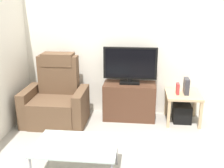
% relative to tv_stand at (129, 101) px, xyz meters
% --- Properties ---
extents(ground_plane, '(6.40, 6.40, 0.00)m').
position_rel_tv_stand_xyz_m(ground_plane, '(0.07, -0.86, -0.30)').
color(ground_plane, '#9E998E').
extents(wall_back, '(6.40, 0.06, 2.60)m').
position_rel_tv_stand_xyz_m(wall_back, '(0.07, 0.27, 1.00)').
color(wall_back, silver).
rests_on(wall_back, ground).
extents(tv_stand, '(0.84, 0.42, 0.60)m').
position_rel_tv_stand_xyz_m(tv_stand, '(0.00, 0.00, 0.00)').
color(tv_stand, '#4C2D1E').
rests_on(tv_stand, ground).
extents(television, '(0.85, 0.20, 0.59)m').
position_rel_tv_stand_xyz_m(television, '(-0.00, 0.02, 0.61)').
color(television, black).
rests_on(television, tv_stand).
extents(recliner_armchair, '(0.98, 0.78, 1.08)m').
position_rel_tv_stand_xyz_m(recliner_armchair, '(-1.16, -0.23, 0.07)').
color(recliner_armchair, brown).
rests_on(recliner_armchair, ground).
extents(side_table, '(0.54, 0.54, 0.48)m').
position_rel_tv_stand_xyz_m(side_table, '(0.86, -0.05, 0.10)').
color(side_table, tan).
rests_on(side_table, ground).
extents(subwoofer_box, '(0.28, 0.28, 0.28)m').
position_rel_tv_stand_xyz_m(subwoofer_box, '(0.86, -0.05, -0.16)').
color(subwoofer_box, black).
rests_on(subwoofer_box, ground).
extents(book_upright, '(0.04, 0.13, 0.17)m').
position_rel_tv_stand_xyz_m(book_upright, '(0.76, -0.07, 0.26)').
color(book_upright, red).
rests_on(book_upright, side_table).
extents(game_console, '(0.07, 0.20, 0.25)m').
position_rel_tv_stand_xyz_m(game_console, '(0.89, -0.04, 0.30)').
color(game_console, '#333338').
rests_on(game_console, side_table).
extents(coffee_table, '(0.90, 0.60, 0.40)m').
position_rel_tv_stand_xyz_m(coffee_table, '(-0.51, -1.61, 0.07)').
color(coffee_table, '#B2C6C1').
rests_on(coffee_table, ground).
extents(cell_phone, '(0.08, 0.15, 0.01)m').
position_rel_tv_stand_xyz_m(cell_phone, '(-0.56, -1.68, 0.10)').
color(cell_phone, '#B7B7BC').
rests_on(cell_phone, coffee_table).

